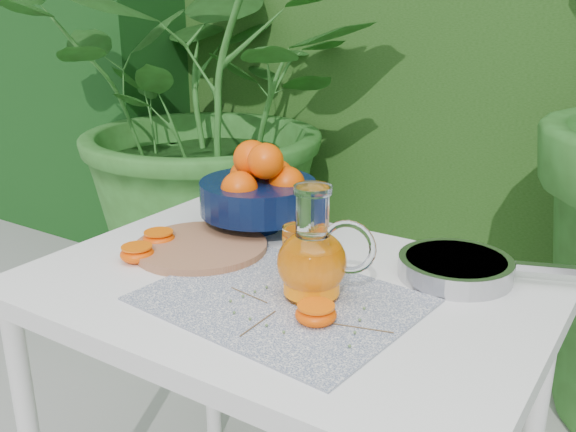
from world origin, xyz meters
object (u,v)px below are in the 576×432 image
Objects in this scene: fruit_bowl at (259,189)px; juice_pitcher at (313,259)px; cutting_board at (201,247)px; white_table at (283,319)px; saute_pan at (457,267)px.

fruit_bowl is 0.39m from juice_pitcher.
cutting_board is at bearing -97.83° from fruit_bowl.
juice_pitcher is at bearing -11.05° from cutting_board.
white_table is 0.26m from cutting_board.
fruit_bowl is 0.50m from saute_pan.
juice_pitcher is (0.09, -0.03, 0.16)m from white_table.
fruit_bowl is at bearing 133.70° from white_table.
cutting_board is 0.54m from saute_pan.
white_table is 4.72× the size of juice_pitcher.
fruit_bowl is 1.37× the size of juice_pitcher.
fruit_bowl reaches higher than cutting_board.
white_table is 0.18m from juice_pitcher.
fruit_bowl is (-0.21, 0.22, 0.18)m from white_table.
juice_pitcher reaches higher than white_table.
cutting_board is at bearing -161.72° from saute_pan.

